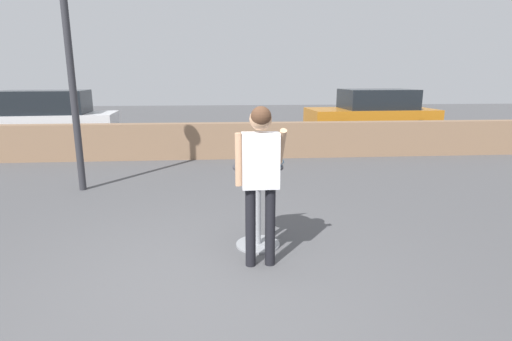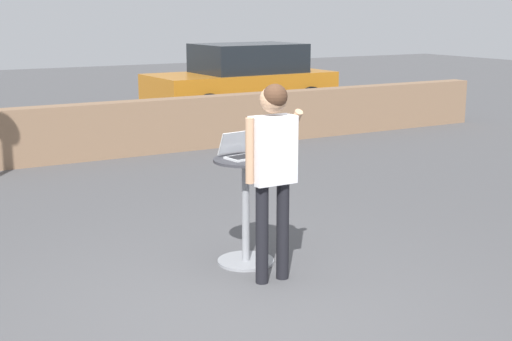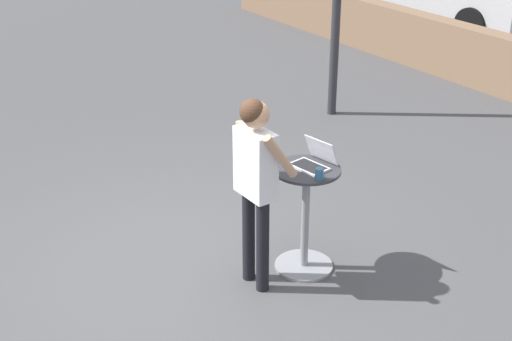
% 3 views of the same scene
% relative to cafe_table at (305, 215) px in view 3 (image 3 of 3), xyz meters
% --- Properties ---
extents(ground_plane, '(50.00, 50.00, 0.00)m').
position_rel_cafe_table_xyz_m(ground_plane, '(-0.58, -0.95, -0.53)').
color(ground_plane, '#4C4C4F').
extents(cafe_table, '(0.59, 0.59, 0.99)m').
position_rel_cafe_table_xyz_m(cafe_table, '(0.00, 0.00, 0.00)').
color(cafe_table, gray).
rests_on(cafe_table, ground_plane).
extents(laptop, '(0.37, 0.35, 0.23)m').
position_rel_cafe_table_xyz_m(laptop, '(-0.01, 0.08, 0.51)').
color(laptop, silver).
rests_on(laptop, cafe_table).
extents(coffee_mug, '(0.11, 0.07, 0.10)m').
position_rel_cafe_table_xyz_m(coffee_mug, '(0.23, -0.05, 0.51)').
color(coffee_mug, '#336084').
rests_on(coffee_mug, cafe_table).
extents(standing_person, '(0.52, 0.38, 1.71)m').
position_rel_cafe_table_xyz_m(standing_person, '(-0.02, -0.51, 0.56)').
color(standing_person, black).
rests_on(standing_person, ground_plane).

